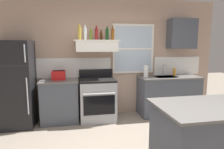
% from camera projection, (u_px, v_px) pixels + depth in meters
% --- Properties ---
extents(back_wall, '(5.40, 0.11, 2.70)m').
position_uv_depth(back_wall, '(107.00, 57.00, 4.54)').
color(back_wall, tan).
rests_on(back_wall, ground_plane).
extents(refrigerator, '(0.70, 0.72, 1.72)m').
position_uv_depth(refrigerator, '(15.00, 84.00, 3.88)').
color(refrigerator, black).
rests_on(refrigerator, ground_plane).
extents(counter_left_of_stove, '(0.79, 0.63, 0.91)m').
position_uv_depth(counter_left_of_stove, '(60.00, 101.00, 4.16)').
color(counter_left_of_stove, '#474C56').
rests_on(counter_left_of_stove, ground_plane).
extents(toaster, '(0.30, 0.20, 0.19)m').
position_uv_depth(toaster, '(59.00, 75.00, 4.11)').
color(toaster, red).
rests_on(toaster, counter_left_of_stove).
extents(stove_range, '(0.76, 0.69, 1.09)m').
position_uv_depth(stove_range, '(97.00, 99.00, 4.27)').
color(stove_range, '#9EA0A5').
rests_on(stove_range, ground_plane).
extents(range_hood_shelf, '(0.96, 0.52, 0.24)m').
position_uv_depth(range_hood_shelf, '(96.00, 46.00, 4.19)').
color(range_hood_shelf, white).
extents(bottle_champagne_gold_foil, '(0.08, 0.08, 0.33)m').
position_uv_depth(bottle_champagne_gold_foil, '(80.00, 33.00, 4.06)').
color(bottle_champagne_gold_foil, '#B29333').
rests_on(bottle_champagne_gold_foil, range_hood_shelf).
extents(bottle_clear_tall, '(0.06, 0.06, 0.31)m').
position_uv_depth(bottle_clear_tall, '(85.00, 34.00, 4.10)').
color(bottle_clear_tall, silver).
rests_on(bottle_clear_tall, range_hood_shelf).
extents(bottle_olive_oil_square, '(0.06, 0.06, 0.25)m').
position_uv_depth(bottle_olive_oil_square, '(91.00, 35.00, 4.13)').
color(bottle_olive_oil_square, '#4C601E').
rests_on(bottle_olive_oil_square, range_hood_shelf).
extents(bottle_red_label_wine, '(0.07, 0.07, 0.31)m').
position_uv_depth(bottle_red_label_wine, '(96.00, 34.00, 4.18)').
color(bottle_red_label_wine, maroon).
rests_on(bottle_red_label_wine, range_hood_shelf).
extents(bottle_brown_stout, '(0.06, 0.06, 0.22)m').
position_uv_depth(bottle_brown_stout, '(101.00, 36.00, 4.21)').
color(bottle_brown_stout, '#381E0F').
rests_on(bottle_brown_stout, range_hood_shelf).
extents(bottle_dark_green_wine, '(0.07, 0.07, 0.29)m').
position_uv_depth(bottle_dark_green_wine, '(107.00, 34.00, 4.20)').
color(bottle_dark_green_wine, '#143819').
rests_on(bottle_dark_green_wine, range_hood_shelf).
extents(bottle_amber_wine, '(0.07, 0.07, 0.30)m').
position_uv_depth(bottle_amber_wine, '(113.00, 34.00, 4.21)').
color(bottle_amber_wine, brown).
rests_on(bottle_amber_wine, range_hood_shelf).
extents(counter_right_with_sink, '(1.43, 0.63, 0.91)m').
position_uv_depth(counter_right_with_sink, '(168.00, 95.00, 4.62)').
color(counter_right_with_sink, '#474C56').
rests_on(counter_right_with_sink, ground_plane).
extents(sink_faucet, '(0.03, 0.17, 0.28)m').
position_uv_depth(sink_faucet, '(164.00, 69.00, 4.60)').
color(sink_faucet, silver).
rests_on(sink_faucet, counter_right_with_sink).
extents(paper_towel_roll, '(0.11, 0.11, 0.27)m').
position_uv_depth(paper_towel_roll, '(146.00, 71.00, 4.43)').
color(paper_towel_roll, white).
rests_on(paper_towel_roll, counter_right_with_sink).
extents(dish_soap_bottle, '(0.06, 0.06, 0.18)m').
position_uv_depth(dish_soap_bottle, '(174.00, 72.00, 4.67)').
color(dish_soap_bottle, orange).
rests_on(dish_soap_bottle, counter_right_with_sink).
extents(kitchen_island, '(1.40, 0.90, 0.91)m').
position_uv_depth(kitchen_island, '(211.00, 140.00, 2.43)').
color(kitchen_island, '#474C56').
rests_on(kitchen_island, ground_plane).
extents(upper_cabinet_right, '(0.64, 0.32, 0.70)m').
position_uv_depth(upper_cabinet_right, '(182.00, 34.00, 4.61)').
color(upper_cabinet_right, '#474C56').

